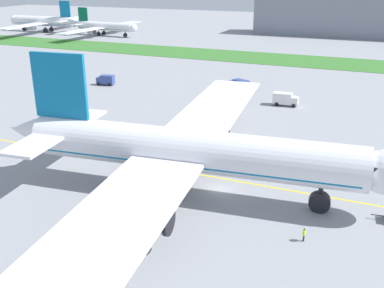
% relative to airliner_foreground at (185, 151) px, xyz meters
% --- Properties ---
extents(ground_plane, '(600.00, 600.00, 0.00)m').
position_rel_airliner_foreground_xyz_m(ground_plane, '(4.21, 2.94, -6.46)').
color(ground_plane, gray).
rests_on(ground_plane, ground).
extents(apron_taxi_line, '(280.00, 0.36, 0.01)m').
position_rel_airliner_foreground_xyz_m(apron_taxi_line, '(4.21, 6.51, -6.46)').
color(apron_taxi_line, yellow).
rests_on(apron_taxi_line, ground).
extents(grass_median_strip, '(320.00, 24.00, 0.10)m').
position_rel_airliner_foreground_xyz_m(grass_median_strip, '(4.21, 108.93, -6.41)').
color(grass_median_strip, '#38722D').
rests_on(grass_median_strip, ground).
extents(airliner_foreground, '(56.74, 90.09, 19.02)m').
position_rel_airliner_foreground_xyz_m(airliner_foreground, '(0.00, 0.00, 0.00)').
color(airliner_foreground, white).
rests_on(airliner_foreground, ground).
extents(ground_crew_wingwalker_port, '(0.31, 0.59, 1.69)m').
position_rel_airliner_foreground_xyz_m(ground_crew_wingwalker_port, '(17.71, -5.91, -5.43)').
color(ground_crew_wingwalker_port, black).
rests_on(ground_crew_wingwalker_port, ground).
extents(service_truck_baggage_loader, '(5.11, 2.92, 2.80)m').
position_rel_airliner_foreground_xyz_m(service_truck_baggage_loader, '(-46.26, 51.26, -4.95)').
color(service_truck_baggage_loader, '#33478C').
rests_on(service_truck_baggage_loader, ground).
extents(service_truck_fuel_bowser, '(5.95, 2.85, 3.01)m').
position_rel_airliner_foreground_xyz_m(service_truck_fuel_bowser, '(3.91, 50.10, -4.84)').
color(service_truck_fuel_bowser, white).
rests_on(service_truck_fuel_bowser, ground).
extents(service_truck_catering_van, '(6.09, 4.52, 2.92)m').
position_rel_airliner_foreground_xyz_m(service_truck_catering_van, '(-10.28, 59.85, -4.88)').
color(service_truck_catering_van, '#33478C').
rests_on(service_truck_catering_van, ground).
extents(parked_airliner_far_left, '(42.57, 66.15, 15.90)m').
position_rel_airliner_foreground_xyz_m(parked_airliner_far_left, '(-140.83, 140.08, -1.07)').
color(parked_airliner_far_left, white).
rests_on(parked_airliner_far_left, ground).
extents(parked_airliner_far_centre, '(38.27, 60.48, 13.03)m').
position_rel_airliner_foreground_xyz_m(parked_airliner_far_centre, '(-104.10, 139.61, -2.04)').
color(parked_airliner_far_centre, white).
rests_on(parked_airliner_far_centre, ground).
extents(terminal_building, '(106.17, 20.00, 18.00)m').
position_rel_airliner_foreground_xyz_m(terminal_building, '(15.38, 183.18, 2.54)').
color(terminal_building, gray).
rests_on(terminal_building, ground).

